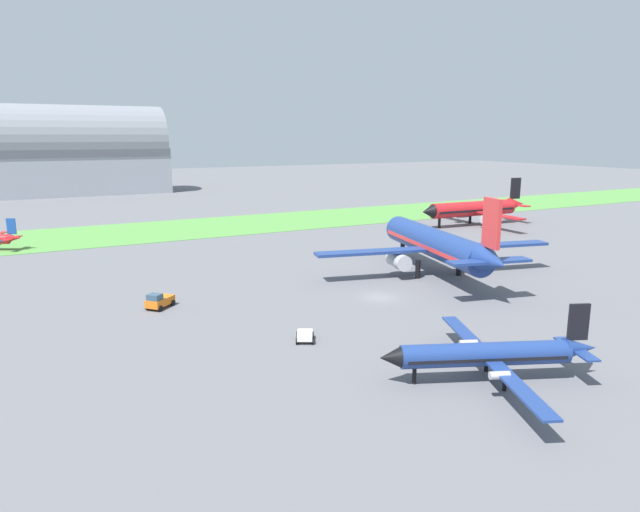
{
  "coord_description": "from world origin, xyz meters",
  "views": [
    {
      "loc": [
        -39.83,
        -57.93,
        20.14
      ],
      "look_at": [
        -1.4,
        13.41,
        3.0
      ],
      "focal_mm": 32.05,
      "sensor_mm": 36.0,
      "label": 1
    }
  ],
  "objects_px": {
    "airplane_parked_jet_far": "(475,209)",
    "airplane_foreground_turboprop": "(489,354)",
    "baggage_cart_midfield": "(305,336)",
    "airplane_midfield_jet": "(436,244)",
    "pushback_tug_near_gate": "(159,301)"
  },
  "relations": [
    {
      "from": "airplane_parked_jet_far",
      "to": "airplane_midfield_jet",
      "type": "bearing_deg",
      "value": 43.9
    },
    {
      "from": "pushback_tug_near_gate",
      "to": "airplane_foreground_turboprop",
      "type": "bearing_deg",
      "value": 78.19
    },
    {
      "from": "airplane_parked_jet_far",
      "to": "baggage_cart_midfield",
      "type": "height_order",
      "value": "airplane_parked_jet_far"
    },
    {
      "from": "airplane_midfield_jet",
      "to": "pushback_tug_near_gate",
      "type": "relative_size",
      "value": 9.23
    },
    {
      "from": "baggage_cart_midfield",
      "to": "airplane_midfield_jet",
      "type": "bearing_deg",
      "value": -33.92
    },
    {
      "from": "airplane_midfield_jet",
      "to": "airplane_foreground_turboprop",
      "type": "relative_size",
      "value": 1.75
    },
    {
      "from": "airplane_midfield_jet",
      "to": "pushback_tug_near_gate",
      "type": "bearing_deg",
      "value": 99.66
    },
    {
      "from": "airplane_foreground_turboprop",
      "to": "pushback_tug_near_gate",
      "type": "bearing_deg",
      "value": -37.03
    },
    {
      "from": "airplane_parked_jet_far",
      "to": "airplane_foreground_turboprop",
      "type": "height_order",
      "value": "airplane_parked_jet_far"
    },
    {
      "from": "airplane_parked_jet_far",
      "to": "airplane_foreground_turboprop",
      "type": "relative_size",
      "value": 1.44
    },
    {
      "from": "pushback_tug_near_gate",
      "to": "baggage_cart_midfield",
      "type": "relative_size",
      "value": 1.33
    },
    {
      "from": "airplane_parked_jet_far",
      "to": "airplane_foreground_turboprop",
      "type": "distance_m",
      "value": 87.45
    },
    {
      "from": "pushback_tug_near_gate",
      "to": "airplane_midfield_jet",
      "type": "bearing_deg",
      "value": 134.64
    },
    {
      "from": "airplane_parked_jet_far",
      "to": "baggage_cart_midfield",
      "type": "xyz_separation_m",
      "value": [
        -68.23,
        -48.9,
        -3.19
      ]
    },
    {
      "from": "airplane_foreground_turboprop",
      "to": "baggage_cart_midfield",
      "type": "height_order",
      "value": "airplane_foreground_turboprop"
    }
  ]
}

